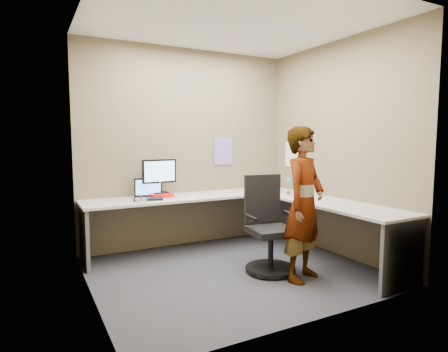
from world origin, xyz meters
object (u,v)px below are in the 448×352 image
monitor (159,173)px  office_chair (268,233)px  desk (249,210)px  person (304,204)px

monitor → office_chair: (0.86, -1.19, -0.61)m
office_chair → desk: bearing=89.3°
person → monitor: bearing=98.5°
monitor → desk: bearing=-39.2°
desk → person: (0.11, -0.92, 0.21)m
desk → office_chair: bearing=-98.0°
office_chair → person: (0.18, -0.38, 0.37)m
desk → office_chair: 0.56m
person → office_chair: bearing=90.4°
desk → person: 0.95m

